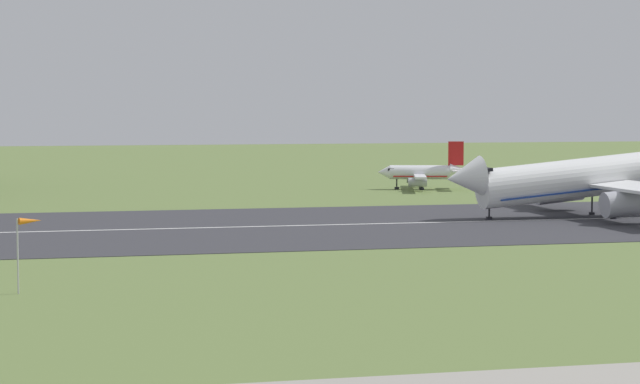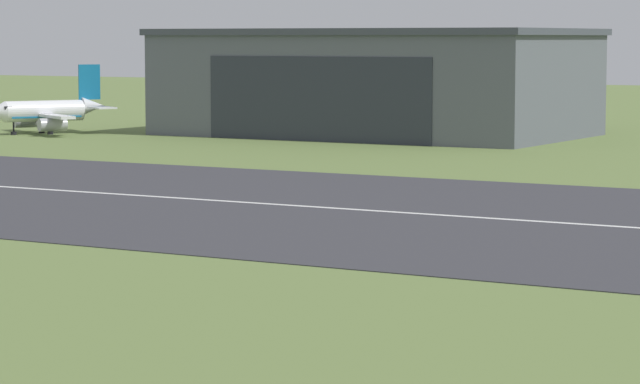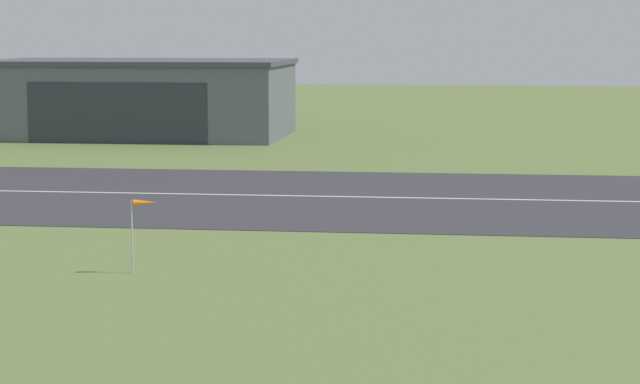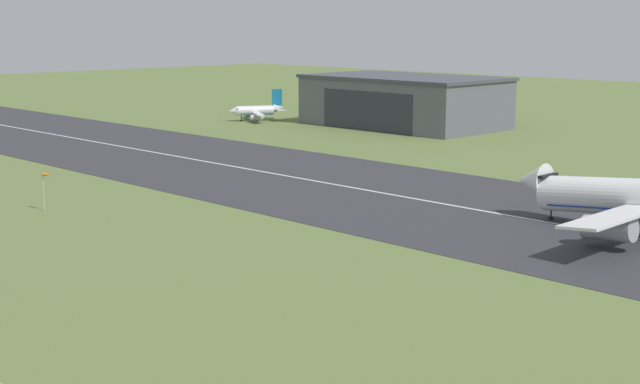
% 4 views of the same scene
% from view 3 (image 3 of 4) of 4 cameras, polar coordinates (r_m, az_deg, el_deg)
% --- Properties ---
extents(ground_plane, '(756.79, 756.79, 0.00)m').
position_cam_3_polar(ground_plane, '(98.85, -8.46, -4.62)').
color(ground_plane, olive).
extents(runway_strip, '(516.79, 54.43, 0.06)m').
position_cam_3_polar(runway_strip, '(155.33, -2.59, -0.16)').
color(runway_strip, '#333338').
rests_on(runway_strip, ground_plane).
extents(runway_centreline, '(465.11, 0.70, 0.01)m').
position_cam_3_polar(runway_centreline, '(155.32, -2.59, -0.15)').
color(runway_centreline, silver).
rests_on(runway_centreline, runway_strip).
extents(hangar_building, '(56.82, 33.60, 14.82)m').
position_cam_3_polar(hangar_building, '(244.38, -8.20, 4.27)').
color(hangar_building, slate).
rests_on(hangar_building, ground_plane).
extents(windsock_pole, '(2.14, 1.16, 6.32)m').
position_cam_3_polar(windsock_pole, '(106.24, -8.10, -0.72)').
color(windsock_pole, '#B7B7BC').
rests_on(windsock_pole, ground_plane).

